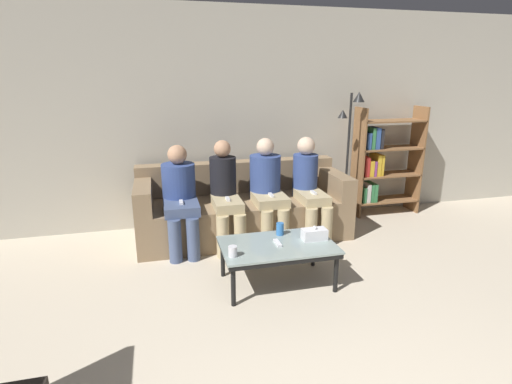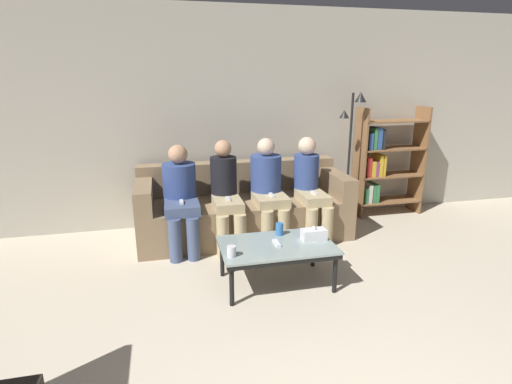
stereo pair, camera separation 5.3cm
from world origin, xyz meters
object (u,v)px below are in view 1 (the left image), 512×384
(coffee_table, at_px, (277,248))
(seated_person_left_end, at_px, (180,194))
(couch, at_px, (243,209))
(seated_person_right_end, at_px, (309,186))
(cup_near_left, at_px, (233,251))
(standing_lamp, at_px, (349,144))
(seated_person_mid_right, at_px, (267,186))
(seated_person_mid_left, at_px, (225,192))
(bookshelf, at_px, (380,163))
(cup_near_right, at_px, (280,229))
(game_remote, at_px, (278,243))
(tissue_box, at_px, (314,234))

(coffee_table, distance_m, seated_person_left_end, 1.30)
(couch, relative_size, seated_person_right_end, 2.08)
(cup_near_left, height_order, standing_lamp, standing_lamp)
(couch, relative_size, seated_person_mid_right, 2.08)
(seated_person_left_end, distance_m, seated_person_mid_left, 0.48)
(bookshelf, bearing_deg, coffee_table, -140.89)
(standing_lamp, height_order, seated_person_mid_right, standing_lamp)
(cup_near_right, distance_m, standing_lamp, 1.81)
(game_remote, relative_size, standing_lamp, 0.09)
(seated_person_mid_right, bearing_deg, coffee_table, -100.57)
(cup_near_left, bearing_deg, standing_lamp, 40.84)
(cup_near_right, relative_size, seated_person_right_end, 0.10)
(cup_near_left, distance_m, seated_person_mid_right, 1.35)
(couch, height_order, seated_person_left_end, seated_person_left_end)
(standing_lamp, bearing_deg, seated_person_left_end, -170.23)
(bookshelf, bearing_deg, couch, -171.24)
(seated_person_mid_right, bearing_deg, standing_lamp, 16.98)
(couch, bearing_deg, cup_near_left, -105.45)
(cup_near_right, height_order, bookshelf, bookshelf)
(bookshelf, xyz_separation_m, seated_person_right_end, (-1.20, -0.53, -0.09))
(seated_person_mid_right, bearing_deg, game_remote, -100.57)
(standing_lamp, height_order, seated_person_right_end, standing_lamp)
(standing_lamp, height_order, seated_person_left_end, standing_lamp)
(couch, height_order, game_remote, couch)
(seated_person_mid_right, bearing_deg, cup_near_right, -97.48)
(cup_near_left, height_order, bookshelf, bookshelf)
(tissue_box, bearing_deg, seated_person_mid_right, 98.87)
(game_remote, bearing_deg, coffee_table, 90.00)
(couch, height_order, cup_near_right, couch)
(seated_person_mid_left, xyz_separation_m, seated_person_right_end, (0.96, 0.00, 0.00))
(bookshelf, bearing_deg, cup_near_left, -143.99)
(seated_person_mid_right, bearing_deg, bookshelf, 16.34)
(seated_person_mid_left, relative_size, seated_person_mid_right, 0.99)
(couch, relative_size, seated_person_mid_left, 2.09)
(cup_near_left, bearing_deg, seated_person_right_end, 46.10)
(tissue_box, bearing_deg, seated_person_mid_left, 123.18)
(game_remote, xyz_separation_m, seated_person_mid_right, (0.19, 1.03, 0.23))
(bookshelf, xyz_separation_m, seated_person_mid_right, (-1.68, -0.49, -0.08))
(seated_person_left_end, distance_m, seated_person_mid_right, 0.96)
(coffee_table, height_order, game_remote, game_remote)
(seated_person_right_end, bearing_deg, seated_person_mid_right, 176.00)
(cup_near_right, relative_size, seated_person_left_end, 0.10)
(tissue_box, xyz_separation_m, standing_lamp, (0.99, 1.37, 0.56))
(couch, distance_m, coffee_table, 1.23)
(seated_person_left_end, relative_size, seated_person_right_end, 0.97)
(tissue_box, distance_m, game_remote, 0.35)
(cup_near_left, distance_m, tissue_box, 0.80)
(tissue_box, height_order, seated_person_mid_right, seated_person_mid_right)
(couch, distance_m, seated_person_mid_right, 0.44)
(standing_lamp, bearing_deg, cup_near_right, -136.80)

